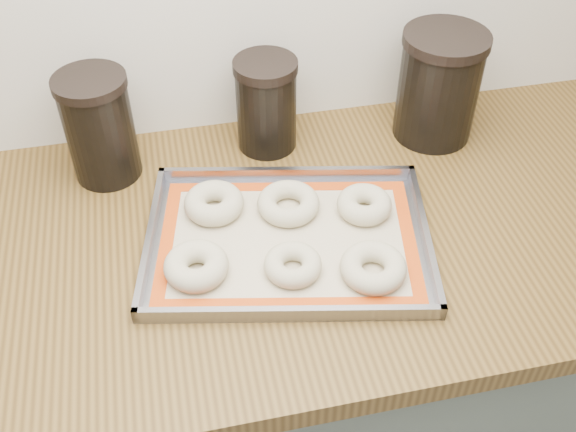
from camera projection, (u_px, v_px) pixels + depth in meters
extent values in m
cube|color=#576256|center=(355.00, 371.00, 1.48)|extent=(3.00, 0.65, 0.86)
cube|color=brown|center=(373.00, 225.00, 1.17)|extent=(3.06, 0.68, 0.04)
cube|color=gray|center=(288.00, 242.00, 1.11)|extent=(0.52, 0.41, 0.00)
cube|color=gray|center=(287.00, 174.00, 1.22)|extent=(0.45, 0.10, 0.02)
cube|color=gray|center=(289.00, 314.00, 0.98)|extent=(0.45, 0.10, 0.02)
cube|color=gray|center=(150.00, 238.00, 1.10)|extent=(0.07, 0.33, 0.02)
cube|color=gray|center=(425.00, 235.00, 1.10)|extent=(0.07, 0.33, 0.02)
cube|color=#C6B793|center=(288.00, 240.00, 1.11)|extent=(0.47, 0.37, 0.00)
cube|color=#C7420D|center=(287.00, 187.00, 1.20)|extent=(0.42, 0.10, 0.00)
cube|color=#C7420D|center=(289.00, 303.00, 1.01)|extent=(0.42, 0.10, 0.00)
cube|color=#C7420D|center=(167.00, 241.00, 1.10)|extent=(0.07, 0.25, 0.00)
cube|color=#C7420D|center=(409.00, 239.00, 1.11)|extent=(0.07, 0.25, 0.00)
torus|color=beige|center=(196.00, 266.00, 1.04)|extent=(0.14, 0.14, 0.04)
torus|color=beige|center=(293.00, 265.00, 1.05)|extent=(0.12, 0.12, 0.03)
torus|color=beige|center=(373.00, 267.00, 1.04)|extent=(0.13, 0.13, 0.03)
torus|color=beige|center=(214.00, 203.00, 1.15)|extent=(0.10, 0.10, 0.04)
torus|color=beige|center=(288.00, 203.00, 1.15)|extent=(0.12, 0.12, 0.03)
torus|color=beige|center=(364.00, 205.00, 1.14)|extent=(0.10, 0.10, 0.04)
cylinder|color=black|center=(100.00, 131.00, 1.18)|extent=(0.12, 0.12, 0.18)
cylinder|color=black|center=(89.00, 82.00, 1.11)|extent=(0.13, 0.13, 0.02)
cylinder|color=black|center=(266.00, 109.00, 1.25)|extent=(0.11, 0.11, 0.16)
cylinder|color=black|center=(265.00, 66.00, 1.19)|extent=(0.12, 0.12, 0.02)
cylinder|color=black|center=(438.00, 91.00, 1.27)|extent=(0.15, 0.15, 0.19)
cylinder|color=black|center=(447.00, 39.00, 1.19)|extent=(0.16, 0.16, 0.02)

